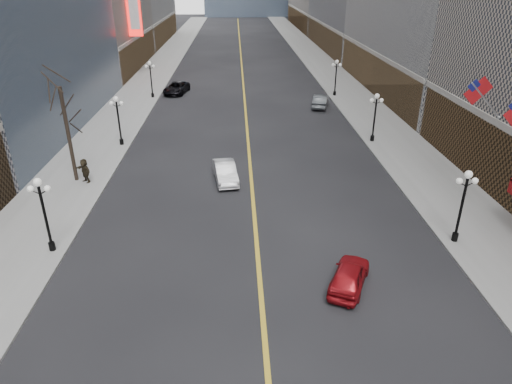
{
  "coord_description": "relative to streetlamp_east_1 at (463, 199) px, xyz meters",
  "views": [
    {
      "loc": [
        -1.05,
        7.27,
        14.55
      ],
      "look_at": [
        -0.34,
        23.55,
        6.71
      ],
      "focal_mm": 32.0,
      "sensor_mm": 36.0,
      "label": 1
    }
  ],
  "objects": [
    {
      "name": "sidewalk_east",
      "position": [
        2.2,
        40.0,
        -2.83
      ],
      "size": [
        6.0,
        230.0,
        0.15
      ],
      "primitive_type": "cube",
      "color": "gray",
      "rests_on": "ground"
    },
    {
      "name": "sidewalk_west",
      "position": [
        -25.8,
        40.0,
        -2.83
      ],
      "size": [
        6.0,
        230.0,
        0.15
      ],
      "primitive_type": "cube",
      "color": "gray",
      "rests_on": "ground"
    },
    {
      "name": "lane_line",
      "position": [
        -11.8,
        50.0,
        -2.89
      ],
      "size": [
        0.25,
        200.0,
        0.02
      ],
      "primitive_type": "cube",
      "color": "gold",
      "rests_on": "ground"
    },
    {
      "name": "streetlamp_east_1",
      "position": [
        0.0,
        0.0,
        0.0
      ],
      "size": [
        1.26,
        0.44,
        4.52
      ],
      "color": "black",
      "rests_on": "sidewalk_east"
    },
    {
      "name": "streetlamp_east_2",
      "position": [
        0.0,
        18.0,
        0.0
      ],
      "size": [
        1.26,
        0.44,
        4.52
      ],
      "color": "black",
      "rests_on": "sidewalk_east"
    },
    {
      "name": "streetlamp_east_3",
      "position": [
        0.0,
        36.0,
        0.0
      ],
      "size": [
        1.26,
        0.44,
        4.52
      ],
      "color": "black",
      "rests_on": "sidewalk_east"
    },
    {
      "name": "streetlamp_west_1",
      "position": [
        -23.6,
        0.0,
        0.0
      ],
      "size": [
        1.26,
        0.44,
        4.52
      ],
      "color": "black",
      "rests_on": "sidewalk_west"
    },
    {
      "name": "streetlamp_west_2",
      "position": [
        -23.6,
        18.0,
        0.0
      ],
      "size": [
        1.26,
        0.44,
        4.52
      ],
      "color": "black",
      "rests_on": "sidewalk_west"
    },
    {
      "name": "streetlamp_west_3",
      "position": [
        -23.6,
        36.0,
        0.0
      ],
      "size": [
        1.26,
        0.44,
        4.52
      ],
      "color": "black",
      "rests_on": "sidewalk_west"
    },
    {
      "name": "flag_5",
      "position": [
        3.51,
        7.0,
        4.39
      ],
      "size": [
        2.87,
        0.12,
        2.87
      ],
      "color": "#B2B2B7",
      "rests_on": "ground"
    },
    {
      "name": "tree_west_far",
      "position": [
        -25.3,
        10.0,
        3.34
      ],
      "size": [
        3.6,
        3.6,
        7.92
      ],
      "color": "#2D231C",
      "rests_on": "sidewalk_west"
    },
    {
      "name": "car_nb_mid",
      "position": [
        -13.8,
        9.64,
        -2.18
      ],
      "size": [
        2.18,
        4.59,
        1.45
      ],
      "primitive_type": "imported",
      "rotation": [
        0.0,
        0.0,
        0.15
      ],
      "color": "silver",
      "rests_on": "ground"
    },
    {
      "name": "car_nb_far",
      "position": [
        -20.8,
        38.45,
        -2.15
      ],
      "size": [
        3.44,
        5.76,
        1.5
      ],
      "primitive_type": "imported",
      "rotation": [
        0.0,
        0.0,
        -0.19
      ],
      "color": "black",
      "rests_on": "ground"
    },
    {
      "name": "car_sb_mid",
      "position": [
        -7.27,
        -3.92,
        -2.22
      ],
      "size": [
        3.13,
        4.3,
        1.36
      ],
      "primitive_type": "imported",
      "rotation": [
        0.0,
        0.0,
        2.71
      ],
      "color": "maroon",
      "rests_on": "ground"
    },
    {
      "name": "car_sb_far",
      "position": [
        -2.8,
        30.72,
        -2.14
      ],
      "size": [
        2.73,
        4.86,
        1.52
      ],
      "primitive_type": "imported",
      "rotation": [
        0.0,
        0.0,
        2.88
      ],
      "color": "#4A4E51",
      "rests_on": "ground"
    },
    {
      "name": "ped_west_far",
      "position": [
        -24.43,
        9.58,
        -1.82
      ],
      "size": [
        1.61,
        1.52,
        1.86
      ],
      "primitive_type": "imported",
      "rotation": [
        0.0,
        0.0,
        -0.74
      ],
      "color": "black",
      "rests_on": "sidewalk_west"
    }
  ]
}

